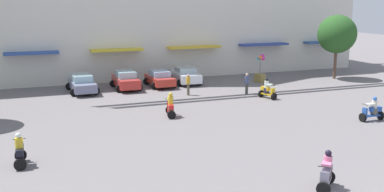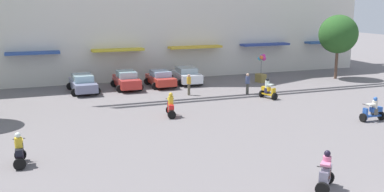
{
  "view_description": "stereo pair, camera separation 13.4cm",
  "coord_description": "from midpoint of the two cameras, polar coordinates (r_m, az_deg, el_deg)",
  "views": [
    {
      "loc": [
        -11.46,
        -8.74,
        6.97
      ],
      "look_at": [
        -2.86,
        13.78,
        1.85
      ],
      "focal_mm": 41.1,
      "sensor_mm": 36.0,
      "label": 1
    },
    {
      "loc": [
        -11.33,
        -8.79,
        6.97
      ],
      "look_at": [
        -2.86,
        13.78,
        1.85
      ],
      "focal_mm": 41.1,
      "sensor_mm": 36.0,
      "label": 2
    }
  ],
  "objects": [
    {
      "name": "ground_plane",
      "position": [
        25.54,
        6.81,
        -3.95
      ],
      "size": [
        128.0,
        128.0,
        0.0
      ],
      "primitive_type": "plane",
      "color": "slate"
    },
    {
      "name": "plaza_tree_1",
      "position": [
        43.0,
        18.54,
        7.61
      ],
      "size": [
        3.61,
        3.44,
        5.92
      ],
      "color": "brown",
      "rests_on": "ground"
    },
    {
      "name": "parked_car_0",
      "position": [
        35.89,
        -13.87,
        1.61
      ],
      "size": [
        2.35,
        4.44,
        1.43
      ],
      "color": "slate",
      "rests_on": "ground"
    },
    {
      "name": "parked_car_1",
      "position": [
        36.52,
        -8.39,
        2.06
      ],
      "size": [
        2.23,
        3.96,
        1.51
      ],
      "color": "red",
      "rests_on": "ground"
    },
    {
      "name": "parked_car_2",
      "position": [
        37.36,
        -4.0,
        2.29
      ],
      "size": [
        2.28,
        3.84,
        1.36
      ],
      "color": "red",
      "rests_on": "ground"
    },
    {
      "name": "parked_car_3",
      "position": [
        38.75,
        -0.64,
        2.74
      ],
      "size": [
        2.54,
        4.26,
        1.45
      ],
      "color": "silver",
      "rests_on": "ground"
    },
    {
      "name": "scooter_rider_1",
      "position": [
        27.41,
        -2.64,
        -1.39
      ],
      "size": [
        0.8,
        1.48,
        1.56
      ],
      "color": "black",
      "rests_on": "ground"
    },
    {
      "name": "scooter_rider_3",
      "position": [
        20.68,
        -21.32,
        -6.72
      ],
      "size": [
        0.54,
        1.39,
        1.53
      ],
      "color": "black",
      "rests_on": "ground"
    },
    {
      "name": "scooter_rider_5",
      "position": [
        17.66,
        17.17,
        -9.58
      ],
      "size": [
        1.36,
        1.34,
        1.53
      ],
      "color": "black",
      "rests_on": "ground"
    },
    {
      "name": "scooter_rider_8",
      "position": [
        28.57,
        22.55,
        -1.81
      ],
      "size": [
        1.5,
        0.54,
        1.48
      ],
      "color": "black",
      "rests_on": "ground"
    },
    {
      "name": "scooter_rider_9",
      "position": [
        33.08,
        9.95,
        0.77
      ],
      "size": [
        0.91,
        1.52,
        1.55
      ],
      "color": "black",
      "rests_on": "ground"
    },
    {
      "name": "pedestrian_0",
      "position": [
        34.35,
        7.33,
        1.78
      ],
      "size": [
        0.46,
        0.46,
        1.65
      ],
      "color": "#46463F",
      "rests_on": "ground"
    },
    {
      "name": "pedestrian_3",
      "position": [
        33.68,
        -0.29,
        1.69
      ],
      "size": [
        0.36,
        0.36,
        1.65
      ],
      "color": "brown",
      "rests_on": "ground"
    },
    {
      "name": "balloon_vendor_cart",
      "position": [
        39.75,
        9.07,
        3.27
      ],
      "size": [
        0.79,
        1.0,
        2.53
      ],
      "color": "olive",
      "rests_on": "ground"
    }
  ]
}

